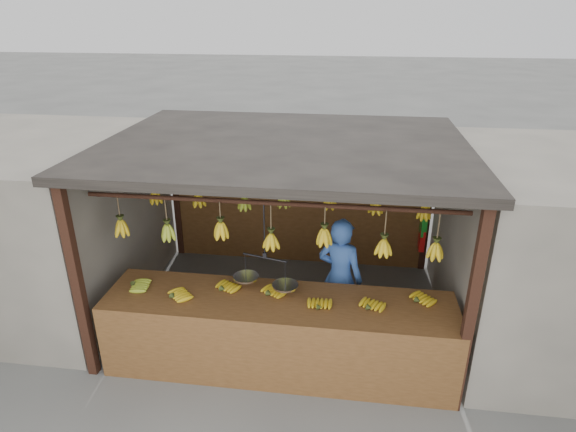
# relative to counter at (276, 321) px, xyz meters

# --- Properties ---
(ground) EXTENTS (80.00, 80.00, 0.00)m
(ground) POSITION_rel_counter_xyz_m (-0.08, 1.24, -0.72)
(ground) COLOR #5B5B57
(stall) EXTENTS (4.30, 3.30, 2.40)m
(stall) POSITION_rel_counter_xyz_m (-0.08, 1.57, 1.25)
(stall) COLOR black
(stall) RESTS_ON ground
(neighbor_left) EXTENTS (3.00, 3.00, 2.30)m
(neighbor_left) POSITION_rel_counter_xyz_m (-3.68, 1.24, 0.43)
(neighbor_left) COLOR slate
(neighbor_left) RESTS_ON ground
(counter) EXTENTS (3.89, 0.88, 0.96)m
(counter) POSITION_rel_counter_xyz_m (0.00, 0.00, 0.00)
(counter) COLOR brown
(counter) RESTS_ON ground
(hanging_bananas) EXTENTS (3.62, 2.25, 0.40)m
(hanging_bananas) POSITION_rel_counter_xyz_m (-0.07, 1.23, 0.90)
(hanging_bananas) COLOR gold
(hanging_bananas) RESTS_ON ground
(balance_scale) EXTENTS (0.74, 0.40, 0.95)m
(balance_scale) POSITION_rel_counter_xyz_m (-0.16, 0.24, 0.39)
(balance_scale) COLOR black
(balance_scale) RESTS_ON ground
(vendor) EXTENTS (0.67, 0.56, 1.58)m
(vendor) POSITION_rel_counter_xyz_m (0.65, 0.88, 0.08)
(vendor) COLOR #3359A5
(vendor) RESTS_ON ground
(bag_bundles) EXTENTS (0.08, 0.26, 1.26)m
(bag_bundles) POSITION_rel_counter_xyz_m (1.86, 2.59, 0.30)
(bag_bundles) COLOR #1426BF
(bag_bundles) RESTS_ON ground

